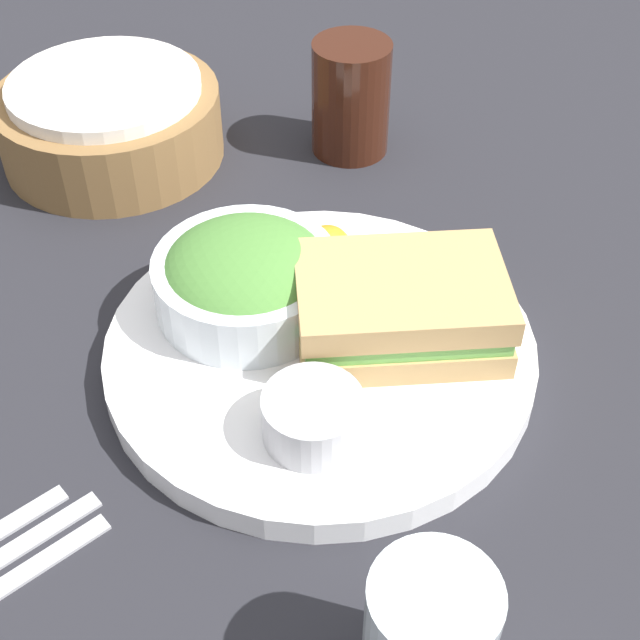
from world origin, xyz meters
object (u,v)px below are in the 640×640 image
at_px(plate, 320,351).
at_px(salad_bowl, 246,278).
at_px(bread_basket, 110,120).
at_px(sandwich, 400,307).
at_px(dressing_cup, 313,417).
at_px(drink_glass, 351,98).

bearing_deg(plate, salad_bowl, 123.34).
bearing_deg(bread_basket, sandwich, -67.81).
xyz_separation_m(sandwich, salad_bowl, (-0.09, 0.07, 0.00)).
bearing_deg(dressing_cup, bread_basket, 96.75).
bearing_deg(dressing_cup, salad_bowl, 90.47).
xyz_separation_m(drink_glass, bread_basket, (-0.21, 0.07, -0.02)).
xyz_separation_m(dressing_cup, bread_basket, (-0.05, 0.40, -0.00)).
relative_size(plate, salad_bowl, 2.28).
bearing_deg(salad_bowl, drink_glass, 50.34).
height_order(sandwich, bread_basket, bread_basket).
xyz_separation_m(salad_bowl, dressing_cup, (0.00, -0.13, -0.01)).
height_order(dressing_cup, drink_glass, drink_glass).
bearing_deg(dressing_cup, sandwich, 35.30).
bearing_deg(bread_basket, drink_glass, -18.16).
bearing_deg(salad_bowl, plate, -56.66).
height_order(salad_bowl, drink_glass, drink_glass).
distance_m(plate, sandwich, 0.07).
relative_size(plate, sandwich, 1.84).
height_order(dressing_cup, bread_basket, bread_basket).
relative_size(salad_bowl, bread_basket, 0.66).
height_order(drink_glass, bread_basket, drink_glass).
distance_m(plate, drink_glass, 0.28).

